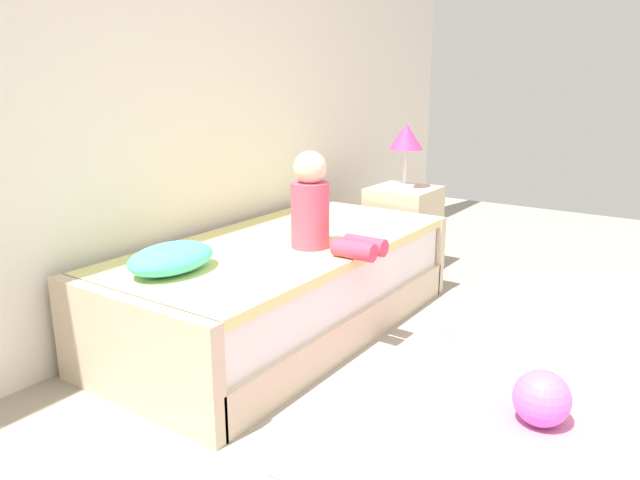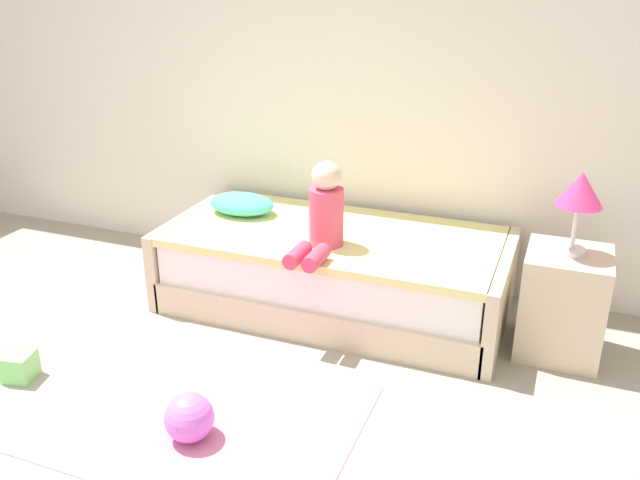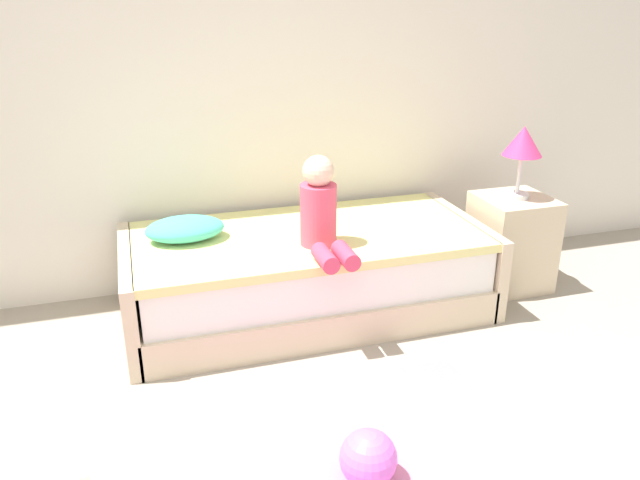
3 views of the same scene
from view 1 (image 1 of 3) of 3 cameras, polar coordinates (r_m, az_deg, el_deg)
name	(u,v)px [view 1 (image 1 of 3)]	position (r m, az deg, el deg)	size (l,w,h in m)	color
wall_rear	(106,57)	(3.17, -19.59, 15.97)	(7.20, 0.10, 2.90)	silver
bed	(283,286)	(3.33, -3.56, -4.41)	(2.11, 1.00, 0.50)	beige
nightstand	(403,229)	(4.39, 7.83, 1.08)	(0.44, 0.44, 0.60)	beige
table_lamp	(406,140)	(4.28, 8.14, 9.38)	(0.24, 0.24, 0.45)	silver
child_figure	(318,210)	(3.08, -0.21, 2.89)	(0.20, 0.51, 0.50)	#E04C6B
pillow	(171,258)	(2.82, -13.88, -1.67)	(0.44, 0.30, 0.13)	#4CCCBC
toy_ball	(542,399)	(2.65, 20.23, -13.89)	(0.23, 0.23, 0.23)	#CC66D8
area_rug	(496,420)	(2.67, 16.34, -16.05)	(1.60, 1.10, 0.01)	pink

